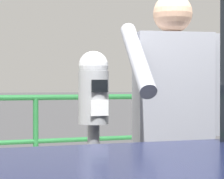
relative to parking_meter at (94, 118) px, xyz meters
name	(u,v)px	position (x,y,z in m)	size (l,w,h in m)	color
parking_meter	(94,118)	(0.00, 0.00, 0.00)	(0.17, 0.19, 1.41)	slate
pedestrian_at_meter	(173,118)	(0.48, -0.05, -0.01)	(0.71, 0.60, 1.76)	black
background_railing	(36,123)	(0.18, 2.62, -0.23)	(24.06, 0.06, 1.10)	#1E602D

